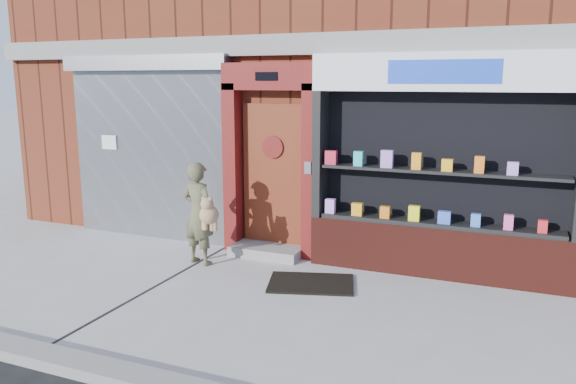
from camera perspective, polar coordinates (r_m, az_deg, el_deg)
The scene contains 7 objects.
ground at distance 6.93m, azimuth -2.34°, elevation -11.15°, with size 80.00×80.00×0.00m, color #9E9E99.
building at distance 12.18m, azimuth 10.02°, elevation 17.51°, with size 12.00×8.16×8.00m.
shutter_bay at distance 9.65m, azimuth -13.91°, elevation 5.46°, with size 3.10×0.30×3.04m.
red_door_bay at distance 8.49m, azimuth -1.74°, elevation 3.25°, with size 1.52×0.58×2.90m.
pharmacy_bay at distance 7.78m, azimuth 15.13°, elevation 1.50°, with size 3.50×0.41×3.00m.
woman at distance 8.19m, azimuth -8.96°, elevation -2.17°, with size 0.71×0.52×1.50m.
doormat at distance 7.50m, azimuth 2.36°, elevation -9.25°, with size 1.11×0.78×0.03m, color black.
Camera 1 is at (2.71, -5.80, 2.64)m, focal length 35.00 mm.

